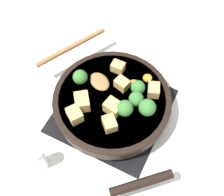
{
  "coord_description": "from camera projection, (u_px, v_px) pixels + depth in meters",
  "views": [
    {
      "loc": [
        0.39,
        0.2,
        0.83
      ],
      "look_at": [
        0.0,
        0.0,
        0.08
      ],
      "focal_mm": 50.0,
      "sensor_mm": 36.0,
      "label": 1
    }
  ],
  "objects": [
    {
      "name": "tofu_cube_back_piece",
      "position": [
        110.0,
        124.0,
        0.82
      ],
      "size": [
        0.05,
        0.05,
        0.03
      ],
      "primitive_type": "cube",
      "rotation": [
        0.0,
        0.0,
        0.79
      ],
      "color": "tan",
      "rests_on": "skillet_pan"
    },
    {
      "name": "salt_shaker",
      "position": [
        40.0,
        159.0,
        0.82
      ],
      "size": [
        0.04,
        0.04,
        0.09
      ],
      "color": "white",
      "rests_on": "ground_plane"
    },
    {
      "name": "tofu_cube_west_chunk",
      "position": [
        154.0,
        90.0,
        0.87
      ],
      "size": [
        0.05,
        0.04,
        0.03
      ],
      "primitive_type": "cube",
      "rotation": [
        0.0,
        0.0,
        0.36
      ],
      "color": "tan",
      "rests_on": "skillet_pan"
    },
    {
      "name": "wooden_spoon",
      "position": [
        83.0,
        61.0,
        0.93
      ],
      "size": [
        0.22,
        0.24,
        0.02
      ],
      "color": "olive",
      "rests_on": "skillet_pan"
    },
    {
      "name": "tofu_cube_east_chunk",
      "position": [
        118.0,
        67.0,
        0.91
      ],
      "size": [
        0.03,
        0.04,
        0.03
      ],
      "primitive_type": "cube",
      "rotation": [
        0.0,
        0.0,
        4.72
      ],
      "color": "tan",
      "rests_on": "skillet_pan"
    },
    {
      "name": "tofu_cube_near_handle",
      "position": [
        113.0,
        107.0,
        0.84
      ],
      "size": [
        0.04,
        0.05,
        0.04
      ],
      "primitive_type": "cube",
      "rotation": [
        0.0,
        0.0,
        1.38
      ],
      "color": "tan",
      "rests_on": "skillet_pan"
    },
    {
      "name": "broccoli_floret_center_top",
      "position": [
        136.0,
        99.0,
        0.84
      ],
      "size": [
        0.04,
        0.04,
        0.05
      ],
      "color": "#709956",
      "rests_on": "skillet_pan"
    },
    {
      "name": "ground_plane",
      "position": [
        112.0,
        111.0,
        0.94
      ],
      "size": [
        2.4,
        2.4,
        0.0
      ],
      "primitive_type": "plane",
      "color": "white"
    },
    {
      "name": "broccoli_floret_north_edge",
      "position": [
        125.0,
        108.0,
        0.82
      ],
      "size": [
        0.04,
        0.04,
        0.05
      ],
      "color": "#709956",
      "rests_on": "skillet_pan"
    },
    {
      "name": "carrot_slice_near_center",
      "position": [
        134.0,
        83.0,
        0.89
      ],
      "size": [
        0.02,
        0.02,
        0.01
      ],
      "primitive_type": "cylinder",
      "color": "orange",
      "rests_on": "skillet_pan"
    },
    {
      "name": "tofu_cube_front_piece",
      "position": [
        122.0,
        84.0,
        0.88
      ],
      "size": [
        0.04,
        0.04,
        0.03
      ],
      "primitive_type": "cube",
      "rotation": [
        0.0,
        0.0,
        1.32
      ],
      "color": "tan",
      "rests_on": "skillet_pan"
    },
    {
      "name": "tofu_cube_mid_small",
      "position": [
        75.0,
        115.0,
        0.83
      ],
      "size": [
        0.05,
        0.05,
        0.03
      ],
      "primitive_type": "cube",
      "rotation": [
        0.0,
        0.0,
        0.97
      ],
      "color": "tan",
      "rests_on": "skillet_pan"
    },
    {
      "name": "broccoli_floret_west_rim",
      "position": [
        138.0,
        88.0,
        0.86
      ],
      "size": [
        0.04,
        0.04,
        0.05
      ],
      "color": "#709956",
      "rests_on": "skillet_pan"
    },
    {
      "name": "broccoli_floret_east_rim",
      "position": [
        148.0,
        107.0,
        0.83
      ],
      "size": [
        0.05,
        0.05,
        0.05
      ],
      "color": "#709956",
      "rests_on": "skillet_pan"
    },
    {
      "name": "carrot_slice_orange_thin",
      "position": [
        147.0,
        78.0,
        0.9
      ],
      "size": [
        0.03,
        0.03,
        0.01
      ],
      "primitive_type": "cylinder",
      "color": "orange",
      "rests_on": "skillet_pan"
    },
    {
      "name": "broccoli_floret_near_spoon",
      "position": [
        80.0,
        77.0,
        0.88
      ],
      "size": [
        0.04,
        0.04,
        0.05
      ],
      "color": "#709956",
      "rests_on": "skillet_pan"
    },
    {
      "name": "skillet_pan",
      "position": [
        112.0,
        102.0,
        0.89
      ],
      "size": [
        0.41,
        0.41,
        0.05
      ],
      "color": "black",
      "rests_on": "front_burner_grate"
    },
    {
      "name": "front_burner_grate",
      "position": [
        112.0,
        109.0,
        0.93
      ],
      "size": [
        0.31,
        0.31,
        0.03
      ],
      "color": "black",
      "rests_on": "ground_plane"
    },
    {
      "name": "tofu_cube_center_large",
      "position": [
        82.0,
        102.0,
        0.84
      ],
      "size": [
        0.06,
        0.06,
        0.04
      ],
      "primitive_type": "cube",
      "rotation": [
        0.0,
        0.0,
        0.64
      ],
      "color": "tan",
      "rests_on": "skillet_pan"
    }
  ]
}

